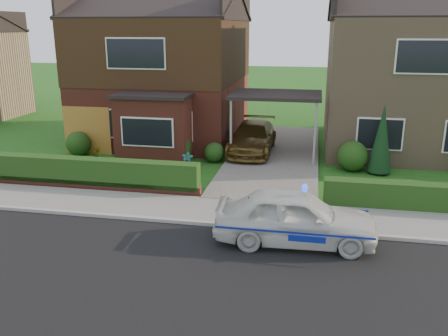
# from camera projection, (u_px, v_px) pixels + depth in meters

# --- Properties ---
(ground) EXTENTS (120.00, 120.00, 0.00)m
(ground) POSITION_uv_depth(u_px,v_px,m) (230.00, 284.00, 10.49)
(ground) COLOR #1F5115
(ground) RESTS_ON ground
(road) EXTENTS (60.00, 6.00, 0.02)m
(road) POSITION_uv_depth(u_px,v_px,m) (230.00, 284.00, 10.49)
(road) COLOR black
(road) RESTS_ON ground
(kerb) EXTENTS (60.00, 0.16, 0.12)m
(kerb) POSITION_uv_depth(u_px,v_px,m) (249.00, 227.00, 13.35)
(kerb) COLOR #9E9993
(kerb) RESTS_ON ground
(sidewalk) EXTENTS (60.00, 2.00, 0.10)m
(sidewalk) POSITION_uv_depth(u_px,v_px,m) (254.00, 213.00, 14.34)
(sidewalk) COLOR slate
(sidewalk) RESTS_ON ground
(driveway) EXTENTS (3.80, 12.00, 0.12)m
(driveway) POSITION_uv_depth(u_px,v_px,m) (274.00, 155.00, 20.82)
(driveway) COLOR #666059
(driveway) RESTS_ON ground
(house_left) EXTENTS (7.50, 9.53, 7.25)m
(house_left) POSITION_uv_depth(u_px,v_px,m) (165.00, 61.00, 23.52)
(house_left) COLOR brown
(house_left) RESTS_ON ground
(house_right) EXTENTS (7.50, 8.06, 7.25)m
(house_right) POSITION_uv_depth(u_px,v_px,m) (410.00, 68.00, 21.56)
(house_right) COLOR #927659
(house_right) RESTS_ON ground
(carport_link) EXTENTS (3.80, 3.00, 2.77)m
(carport_link) POSITION_uv_depth(u_px,v_px,m) (276.00, 96.00, 20.04)
(carport_link) COLOR black
(carport_link) RESTS_ON ground
(garage_door) EXTENTS (2.20, 0.10, 2.10)m
(garage_door) POSITION_uv_depth(u_px,v_px,m) (87.00, 130.00, 21.05)
(garage_door) COLOR #956320
(garage_door) RESTS_ON ground
(dwarf_wall) EXTENTS (7.70, 0.25, 0.36)m
(dwarf_wall) POSITION_uv_depth(u_px,v_px,m) (93.00, 185.00, 16.48)
(dwarf_wall) COLOR brown
(dwarf_wall) RESTS_ON ground
(hedge_left) EXTENTS (7.50, 0.55, 0.90)m
(hedge_left) POSITION_uv_depth(u_px,v_px,m) (96.00, 189.00, 16.67)
(hedge_left) COLOR #143711
(hedge_left) RESTS_ON ground
(hedge_right) EXTENTS (7.50, 0.55, 0.80)m
(hedge_right) POSITION_uv_depth(u_px,v_px,m) (448.00, 213.00, 14.48)
(hedge_right) COLOR #143711
(hedge_right) RESTS_ON ground
(shrub_left_far) EXTENTS (1.08, 1.08, 1.08)m
(shrub_left_far) POSITION_uv_depth(u_px,v_px,m) (78.00, 144.00, 20.81)
(shrub_left_far) COLOR #143711
(shrub_left_far) RESTS_ON ground
(shrub_left_mid) EXTENTS (1.32, 1.32, 1.32)m
(shrub_left_mid) POSITION_uv_depth(u_px,v_px,m) (175.00, 147.00, 19.78)
(shrub_left_mid) COLOR #143711
(shrub_left_mid) RESTS_ON ground
(shrub_left_near) EXTENTS (0.84, 0.84, 0.84)m
(shrub_left_near) POSITION_uv_depth(u_px,v_px,m) (214.00, 152.00, 19.84)
(shrub_left_near) COLOR #143711
(shrub_left_near) RESTS_ON ground
(shrub_right_near) EXTENTS (1.20, 1.20, 1.20)m
(shrub_right_near) POSITION_uv_depth(u_px,v_px,m) (353.00, 156.00, 18.59)
(shrub_right_near) COLOR #143711
(shrub_right_near) RESTS_ON ground
(conifer_a) EXTENTS (0.90, 0.90, 2.60)m
(conifer_a) POSITION_uv_depth(u_px,v_px,m) (381.00, 141.00, 18.02)
(conifer_a) COLOR black
(conifer_a) RESTS_ON ground
(police_car) EXTENTS (3.86, 4.27, 1.60)m
(police_car) POSITION_uv_depth(u_px,v_px,m) (295.00, 218.00, 12.31)
(police_car) COLOR silver
(police_car) RESTS_ON ground
(driveway_car) EXTENTS (1.87, 4.50, 1.30)m
(driveway_car) POSITION_uv_depth(u_px,v_px,m) (252.00, 137.00, 20.93)
(driveway_car) COLOR brown
(driveway_car) RESTS_ON driveway
(potted_plant_a) EXTENTS (0.49, 0.38, 0.85)m
(potted_plant_a) POSITION_uv_depth(u_px,v_px,m) (188.00, 164.00, 18.19)
(potted_plant_a) COLOR gray
(potted_plant_a) RESTS_ON ground
(potted_plant_b) EXTENTS (0.51, 0.49, 0.72)m
(potted_plant_b) POSITION_uv_depth(u_px,v_px,m) (96.00, 156.00, 19.51)
(potted_plant_b) COLOR gray
(potted_plant_b) RESTS_ON ground
(potted_plant_c) EXTENTS (0.62, 0.62, 0.80)m
(potted_plant_c) POSITION_uv_depth(u_px,v_px,m) (104.00, 174.00, 17.05)
(potted_plant_c) COLOR gray
(potted_plant_c) RESTS_ON ground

